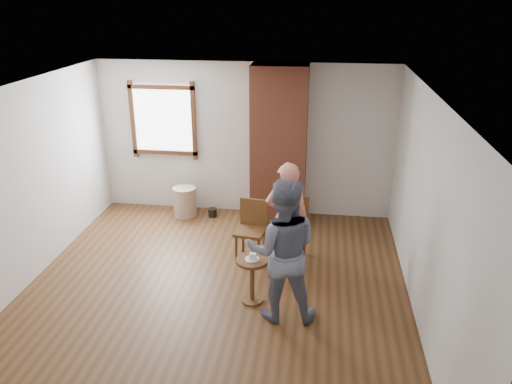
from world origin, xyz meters
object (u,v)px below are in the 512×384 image
dining_chair_right (293,225)px  person_pink (287,218)px  man (282,251)px  dining_chair_left (252,226)px  stoneware_crock (185,201)px  side_table (252,273)px

dining_chair_right → person_pink: person_pink is taller
dining_chair_right → person_pink: size_ratio=0.59×
man → person_pink: 1.11m
dining_chair_left → person_pink: 0.66m
stoneware_crock → dining_chair_left: (1.36, -1.29, 0.23)m
person_pink → dining_chair_left: bearing=-39.6°
person_pink → stoneware_crock: bearing=-51.1°
dining_chair_right → side_table: 1.27m
dining_chair_left → side_table: 1.15m
dining_chair_left → dining_chair_right: bearing=13.1°
dining_chair_right → side_table: bearing=-110.8°
dining_chair_right → dining_chair_left: bearing=-176.0°
stoneware_crock → dining_chair_right: dining_chair_right is taller
stoneware_crock → man: bearing=-54.5°
stoneware_crock → dining_chair_right: size_ratio=0.55×
side_table → dining_chair_right: bearing=70.3°
side_table → person_pink: size_ratio=0.38×
stoneware_crock → person_pink: size_ratio=0.32×
stoneware_crock → person_pink: bearing=-40.0°
stoneware_crock → dining_chair_right: 2.33m
dining_chair_right → person_pink: (-0.07, -0.34, 0.27)m
stoneware_crock → man: 3.35m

